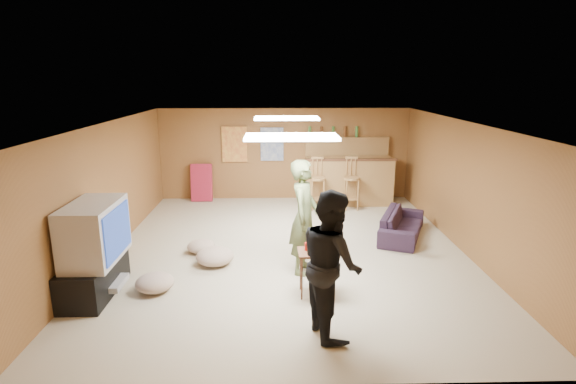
{
  "coord_description": "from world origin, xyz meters",
  "views": [
    {
      "loc": [
        -0.19,
        -7.27,
        2.92
      ],
      "look_at": [
        0.0,
        0.2,
        1.0
      ],
      "focal_mm": 28.0,
      "sensor_mm": 36.0,
      "label": 1
    }
  ],
  "objects_px": {
    "sofa": "(402,224)",
    "tray_table": "(316,273)",
    "person_black": "(331,263)",
    "person_olive": "(304,217)",
    "tv_body": "(94,232)",
    "bar_counter": "(349,181)"
  },
  "relations": [
    {
      "from": "sofa",
      "to": "tray_table",
      "type": "bearing_deg",
      "value": 164.12
    },
    {
      "from": "person_black",
      "to": "tray_table",
      "type": "bearing_deg",
      "value": -8.41
    },
    {
      "from": "person_olive",
      "to": "sofa",
      "type": "distance_m",
      "value": 2.52
    },
    {
      "from": "tv_body",
      "to": "tray_table",
      "type": "distance_m",
      "value": 3.04
    },
    {
      "from": "tv_body",
      "to": "person_olive",
      "type": "relative_size",
      "value": 0.63
    },
    {
      "from": "person_black",
      "to": "sofa",
      "type": "bearing_deg",
      "value": -42.48
    },
    {
      "from": "bar_counter",
      "to": "person_black",
      "type": "xyz_separation_m",
      "value": [
        -1.08,
        -5.48,
        0.31
      ]
    },
    {
      "from": "tv_body",
      "to": "sofa",
      "type": "relative_size",
      "value": 0.67
    },
    {
      "from": "person_olive",
      "to": "sofa",
      "type": "xyz_separation_m",
      "value": [
        1.94,
        1.49,
        -0.63
      ]
    },
    {
      "from": "person_black",
      "to": "tray_table",
      "type": "distance_m",
      "value": 1.07
    },
    {
      "from": "person_black",
      "to": "sofa",
      "type": "xyz_separation_m",
      "value": [
        1.73,
        3.19,
        -0.62
      ]
    },
    {
      "from": "person_olive",
      "to": "person_black",
      "type": "bearing_deg",
      "value": -155.28
    },
    {
      "from": "person_olive",
      "to": "person_black",
      "type": "relative_size",
      "value": 1.02
    },
    {
      "from": "tv_body",
      "to": "person_black",
      "type": "xyz_separation_m",
      "value": [
        3.07,
        -1.03,
        -0.04
      ]
    },
    {
      "from": "person_olive",
      "to": "tray_table",
      "type": "height_order",
      "value": "person_olive"
    },
    {
      "from": "bar_counter",
      "to": "person_black",
      "type": "distance_m",
      "value": 5.59
    },
    {
      "from": "bar_counter",
      "to": "sofa",
      "type": "height_order",
      "value": "bar_counter"
    },
    {
      "from": "tv_body",
      "to": "person_olive",
      "type": "xyz_separation_m",
      "value": [
        2.86,
        0.67,
        -0.03
      ]
    },
    {
      "from": "tv_body",
      "to": "sofa",
      "type": "height_order",
      "value": "tv_body"
    },
    {
      "from": "sofa",
      "to": "bar_counter",
      "type": "bearing_deg",
      "value": 38.72
    },
    {
      "from": "person_olive",
      "to": "tray_table",
      "type": "xyz_separation_m",
      "value": [
        0.12,
        -0.78,
        -0.56
      ]
    },
    {
      "from": "bar_counter",
      "to": "sofa",
      "type": "distance_m",
      "value": 2.4
    }
  ]
}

